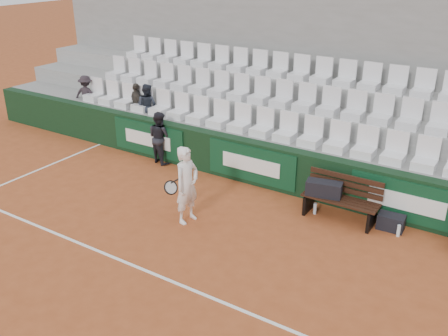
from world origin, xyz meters
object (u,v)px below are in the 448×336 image
sports_bag_ground (391,222)px  sports_bag_left (324,189)px  water_bottle_far (399,231)px  water_bottle_near (315,208)px  spectator_b (136,88)px  bench_left (339,209)px  tennis_player (187,185)px  spectator_a (85,79)px  spectator_c (146,89)px  ball_kid (160,137)px

sports_bag_ground → sports_bag_left: bearing=-171.5°
sports_bag_left → water_bottle_far: 1.59m
water_bottle_near → spectator_b: size_ratio=0.21×
bench_left → sports_bag_ground: bearing=9.8°
water_bottle_near → tennis_player: bearing=-141.5°
tennis_player → bench_left: bearing=33.3°
spectator_b → spectator_a: bearing=25.0°
spectator_a → sports_bag_ground: bearing=153.8°
tennis_player → spectator_a: 6.27m
sports_bag_left → tennis_player: tennis_player is taller
spectator_b → spectator_c: 0.35m
water_bottle_near → spectator_a: (-7.60, 1.14, 1.44)m
sports_bag_left → spectator_c: bearing=168.3°
sports_bag_ground → spectator_a: size_ratio=0.44×
bench_left → sports_bag_left: size_ratio=2.16×
spectator_b → water_bottle_near: bearing=-166.4°
bench_left → ball_kid: (-4.84, 0.40, 0.43)m
sports_bag_left → spectator_c: (-5.47, 1.13, 0.99)m
sports_bag_ground → tennis_player: size_ratio=0.32×
bench_left → spectator_c: size_ratio=1.27×
sports_bag_left → bench_left: bearing=4.9°
water_bottle_near → ball_kid: 4.41m
ball_kid → spectator_b: 1.75m
bench_left → water_bottle_near: bearing=-174.7°
ball_kid → spectator_c: (-0.97, 0.70, 0.93)m
sports_bag_left → spectator_b: (-5.82, 1.13, 0.98)m
water_bottle_near → spectator_a: 7.82m
sports_bag_left → water_bottle_far: size_ratio=2.93×
spectator_c → tennis_player: bearing=133.5°
ball_kid → spectator_a: spectator_a is taller
sports_bag_left → ball_kid: size_ratio=0.53×
tennis_player → spectator_b: (-3.66, 2.75, 0.80)m
sports_bag_left → sports_bag_ground: bearing=8.5°
spectator_a → spectator_b: spectator_b is taller
water_bottle_near → tennis_player: (-2.02, -1.60, 0.66)m
sports_bag_left → spectator_b: 6.01m
spectator_a → spectator_b: 1.92m
bench_left → sports_bag_ground: 1.00m
sports_bag_ground → water_bottle_far: (0.20, -0.19, -0.03)m
sports_bag_left → water_bottle_near: size_ratio=2.90×
tennis_player → water_bottle_near: bearing=38.5°
water_bottle_far → bench_left: bearing=178.9°
spectator_c → sports_bag_left: bearing=161.5°
sports_bag_ground → spectator_b: 7.34m
sports_bag_left → spectator_c: size_ratio=0.59×
sports_bag_left → water_bottle_near: bearing=-174.0°
water_bottle_near → tennis_player: tennis_player is taller
sports_bag_left → sports_bag_ground: (1.32, 0.20, -0.45)m
tennis_player → spectator_a: (-5.58, 2.75, 0.78)m
water_bottle_far → spectator_c: (-6.99, 1.12, 1.47)m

